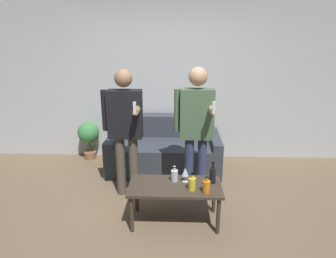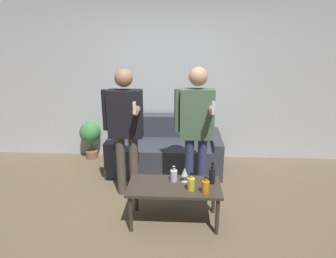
% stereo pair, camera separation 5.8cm
% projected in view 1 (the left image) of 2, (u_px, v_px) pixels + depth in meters
% --- Properties ---
extents(ground_plane, '(16.00, 16.00, 0.00)m').
position_uv_depth(ground_plane, '(156.00, 222.00, 3.39)').
color(ground_plane, '#756047').
extents(wall_back, '(8.00, 0.06, 2.70)m').
position_uv_depth(wall_back, '(164.00, 78.00, 4.90)').
color(wall_back, silver).
rests_on(wall_back, ground_plane).
extents(couch, '(1.71, 0.93, 0.79)m').
position_uv_depth(couch, '(164.00, 150.00, 4.74)').
color(couch, '#383D47').
rests_on(couch, ground_plane).
extents(coffee_table, '(1.02, 0.51, 0.46)m').
position_uv_depth(coffee_table, '(175.00, 190.00, 3.30)').
color(coffee_table, '#3D3328').
rests_on(coffee_table, ground_plane).
extents(bottle_orange, '(0.07, 0.07, 0.24)m').
position_uv_depth(bottle_orange, '(213.00, 175.00, 3.31)').
color(bottle_orange, black).
rests_on(bottle_orange, coffee_table).
extents(bottle_green, '(0.08, 0.08, 0.19)m').
position_uv_depth(bottle_green, '(207.00, 186.00, 3.10)').
color(bottle_green, orange).
rests_on(bottle_green, coffee_table).
extents(bottle_dark, '(0.08, 0.08, 0.19)m').
position_uv_depth(bottle_dark, '(192.00, 183.00, 3.16)').
color(bottle_dark, yellow).
rests_on(bottle_dark, coffee_table).
extents(bottle_yellow, '(0.08, 0.08, 0.18)m').
position_uv_depth(bottle_yellow, '(174.00, 175.00, 3.36)').
color(bottle_yellow, silver).
rests_on(bottle_yellow, coffee_table).
extents(wine_glass_near, '(0.07, 0.07, 0.17)m').
position_uv_depth(wine_glass_near, '(185.00, 172.00, 3.33)').
color(wine_glass_near, silver).
rests_on(wine_glass_near, coffee_table).
extents(person_standing_left, '(0.50, 0.43, 1.65)m').
position_uv_depth(person_standing_left, '(125.00, 124.00, 3.72)').
color(person_standing_left, brown).
rests_on(person_standing_left, ground_plane).
extents(person_standing_right, '(0.48, 0.43, 1.68)m').
position_uv_depth(person_standing_right, '(196.00, 124.00, 3.64)').
color(person_standing_right, navy).
rests_on(person_standing_right, ground_plane).
extents(potted_plant, '(0.36, 0.36, 0.64)m').
position_uv_depth(potted_plant, '(89.00, 135.00, 5.04)').
color(potted_plant, '#936042').
rests_on(potted_plant, ground_plane).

